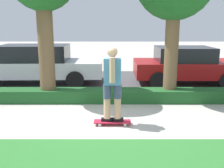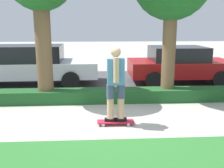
{
  "view_description": "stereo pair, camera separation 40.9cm",
  "coord_description": "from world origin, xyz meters",
  "px_view_note": "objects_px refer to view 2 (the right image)",
  "views": [
    {
      "loc": [
        0.04,
        -5.69,
        2.16
      ],
      "look_at": [
        0.02,
        0.6,
        0.74
      ],
      "focal_mm": 42.0,
      "sensor_mm": 36.0,
      "label": 1
    },
    {
      "loc": [
        -0.37,
        -5.68,
        2.16
      ],
      "look_at": [
        0.02,
        0.6,
        0.74
      ],
      "focal_mm": 42.0,
      "sensor_mm": 36.0,
      "label": 2
    }
  ],
  "objects_px": {
    "parked_car_front": "(31,64)",
    "parked_car_middle": "(179,64)",
    "skateboard": "(116,122)",
    "skater_person": "(116,82)"
  },
  "relations": [
    {
      "from": "skateboard",
      "to": "skater_person",
      "type": "relative_size",
      "value": 0.5
    },
    {
      "from": "parked_car_front",
      "to": "parked_car_middle",
      "type": "bearing_deg",
      "value": -2.31
    },
    {
      "from": "parked_car_front",
      "to": "parked_car_middle",
      "type": "xyz_separation_m",
      "value": [
        5.54,
        -0.07,
        -0.03
      ]
    },
    {
      "from": "skater_person",
      "to": "parked_car_middle",
      "type": "distance_m",
      "value": 5.02
    },
    {
      "from": "skater_person",
      "to": "parked_car_front",
      "type": "xyz_separation_m",
      "value": [
        -2.8,
        4.28,
        -0.21
      ]
    },
    {
      "from": "skateboard",
      "to": "parked_car_middle",
      "type": "bearing_deg",
      "value": 57.01
    },
    {
      "from": "parked_car_front",
      "to": "parked_car_middle",
      "type": "height_order",
      "value": "parked_car_front"
    },
    {
      "from": "skateboard",
      "to": "parked_car_middle",
      "type": "relative_size",
      "value": 0.21
    },
    {
      "from": "skater_person",
      "to": "skateboard",
      "type": "bearing_deg",
      "value": -104.04
    },
    {
      "from": "skater_person",
      "to": "parked_car_middle",
      "type": "relative_size",
      "value": 0.43
    }
  ]
}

